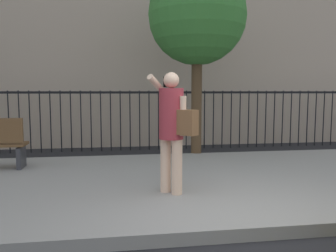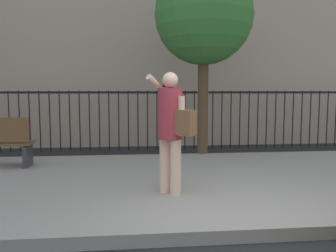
# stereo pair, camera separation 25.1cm
# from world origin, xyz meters

# --- Properties ---
(ground_plane) EXTENTS (60.00, 60.00, 0.00)m
(ground_plane) POSITION_xyz_m (0.00, 0.00, 0.00)
(ground_plane) COLOR black
(sidewalk) EXTENTS (28.00, 4.40, 0.15)m
(sidewalk) POSITION_xyz_m (0.00, 2.20, 0.07)
(sidewalk) COLOR gray
(sidewalk) RESTS_ON ground
(iron_fence) EXTENTS (12.03, 0.04, 1.60)m
(iron_fence) POSITION_xyz_m (0.00, 5.90, 1.02)
(iron_fence) COLOR black
(iron_fence) RESTS_ON ground
(pedestrian_on_phone) EXTENTS (0.68, 0.69, 1.69)m
(pedestrian_on_phone) POSITION_xyz_m (-0.75, 1.36, 1.13)
(pedestrian_on_phone) COLOR beige
(pedestrian_on_phone) RESTS_ON sidewalk
(street_tree_mid) EXTENTS (2.21, 2.21, 4.38)m
(street_tree_mid) POSITION_xyz_m (0.32, 4.45, 3.25)
(street_tree_mid) COLOR #4C3823
(street_tree_mid) RESTS_ON ground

